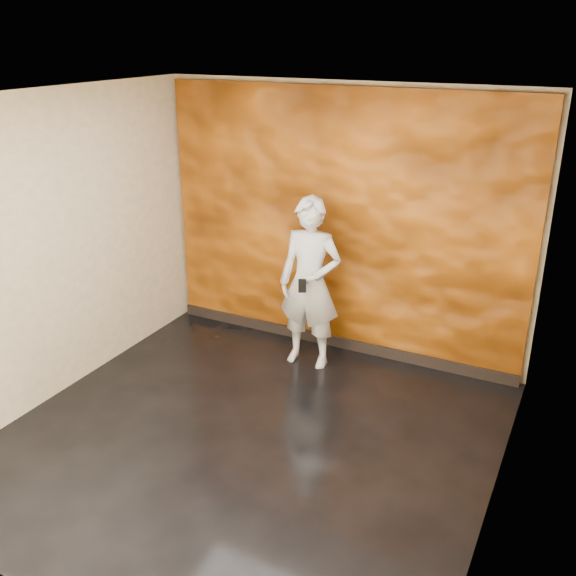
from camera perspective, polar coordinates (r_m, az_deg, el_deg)
The scene contains 5 objects.
room at distance 4.98m, azimuth -3.96°, elevation 0.16°, with size 4.02×4.02×2.81m.
feature_wall at distance 6.65m, azimuth 4.65°, elevation 5.63°, with size 3.90×0.06×2.75m, color #CA6612.
baseboard at distance 7.10m, azimuth 4.20°, elevation -4.73°, with size 3.90×0.04×0.12m, color black.
man at distance 6.43m, azimuth 1.97°, elevation 0.41°, with size 0.64×0.42×1.76m, color #9BA1AA.
phone at distance 6.18m, azimuth 1.27°, elevation 0.20°, with size 0.08×0.02×0.14m, color black.
Camera 1 is at (2.38, -3.96, 3.25)m, focal length 40.00 mm.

